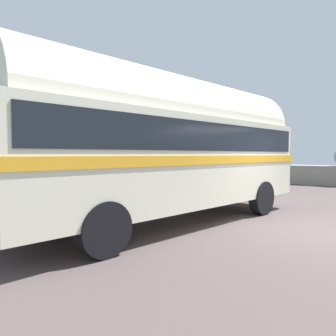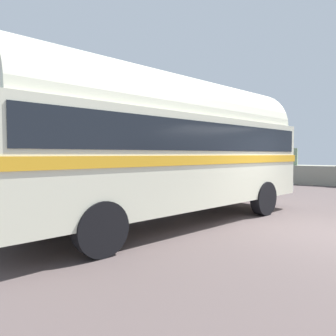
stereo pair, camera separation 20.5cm
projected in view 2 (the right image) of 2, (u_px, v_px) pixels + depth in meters
ground at (331, 233)px, 6.63m from camera, size 32.00×26.00×0.02m
vintage_coach at (170, 142)px, 7.56m from camera, size 4.45×8.91×3.70m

